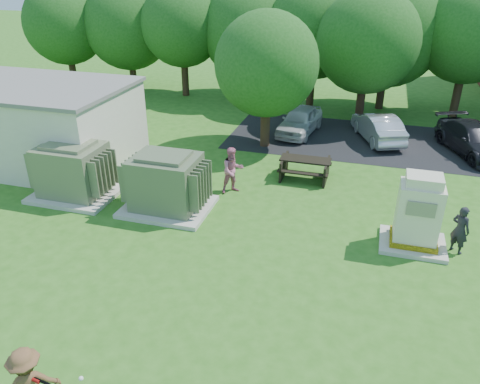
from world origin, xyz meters
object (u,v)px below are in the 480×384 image
(picnic_table, at_px, (305,166))
(car_white, at_px, (300,120))
(transformer_left, at_px, (73,171))
(car_silver_a, at_px, (378,127))
(transformer_right, at_px, (166,184))
(person_at_picnic, at_px, (233,170))
(car_dark, at_px, (474,140))
(person_by_generator, at_px, (460,230))
(generator_cabinet, at_px, (418,216))

(picnic_table, xyz_separation_m, car_white, (-1.14, 5.30, 0.13))
(transformer_left, height_order, car_silver_a, transformer_left)
(transformer_left, bearing_deg, transformer_right, 0.00)
(person_at_picnic, relative_size, car_white, 0.46)
(car_white, distance_m, car_dark, 7.97)
(person_at_picnic, height_order, car_white, person_at_picnic)
(picnic_table, relative_size, person_at_picnic, 1.11)
(transformer_left, relative_size, car_silver_a, 0.76)
(picnic_table, bearing_deg, car_white, 102.11)
(picnic_table, distance_m, person_at_picnic, 3.13)
(person_by_generator, bearing_deg, car_white, -17.12)
(transformer_right, bearing_deg, car_dark, 38.23)
(car_silver_a, bearing_deg, transformer_right, 31.21)
(generator_cabinet, xyz_separation_m, person_by_generator, (1.24, 0.01, -0.27))
(transformer_left, xyz_separation_m, person_at_picnic, (5.50, 1.92, -0.08))
(person_at_picnic, bearing_deg, generator_cabinet, -56.47)
(person_by_generator, xyz_separation_m, car_white, (-6.38, 9.22, -0.11))
(car_white, relative_size, car_dark, 0.84)
(generator_cabinet, bearing_deg, car_silver_a, 98.39)
(person_at_picnic, distance_m, car_white, 7.39)
(transformer_left, xyz_separation_m, person_by_generator, (13.14, -0.02, -0.20))
(transformer_left, bearing_deg, car_white, 53.67)
(car_white, bearing_deg, car_silver_a, 8.91)
(generator_cabinet, distance_m, person_by_generator, 1.27)
(picnic_table, height_order, car_white, car_white)
(car_white, bearing_deg, picnic_table, -69.88)
(transformer_right, distance_m, picnic_table, 5.75)
(transformer_left, distance_m, picnic_table, 8.82)
(transformer_left, distance_m, person_at_picnic, 5.83)
(generator_cabinet, relative_size, car_dark, 0.52)
(generator_cabinet, bearing_deg, car_white, 119.12)
(person_at_picnic, height_order, car_dark, person_at_picnic)
(generator_cabinet, relative_size, person_at_picnic, 1.34)
(transformer_right, bearing_deg, car_silver_a, 53.55)
(car_silver_a, bearing_deg, transformer_left, 18.96)
(transformer_left, bearing_deg, car_dark, 30.52)
(transformer_right, height_order, person_by_generator, transformer_right)
(person_by_generator, xyz_separation_m, car_dark, (1.57, 8.70, -0.10))
(generator_cabinet, height_order, picnic_table, generator_cabinet)
(generator_cabinet, relative_size, person_by_generator, 1.55)
(generator_cabinet, height_order, person_by_generator, generator_cabinet)
(person_by_generator, distance_m, person_at_picnic, 7.88)
(transformer_right, relative_size, car_dark, 0.66)
(person_at_picnic, bearing_deg, car_silver_a, 16.05)
(person_by_generator, height_order, car_dark, person_by_generator)
(transformer_left, relative_size, person_by_generator, 1.95)
(person_at_picnic, bearing_deg, transformer_left, 159.69)
(transformer_right, relative_size, person_by_generator, 1.95)
(transformer_right, distance_m, car_white, 9.70)
(person_by_generator, distance_m, car_dark, 8.84)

